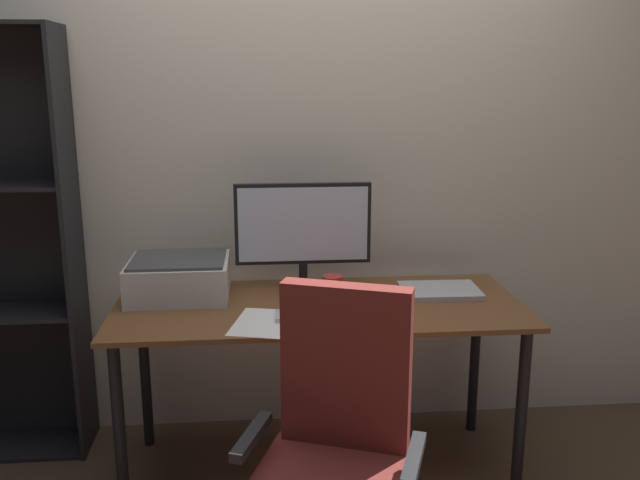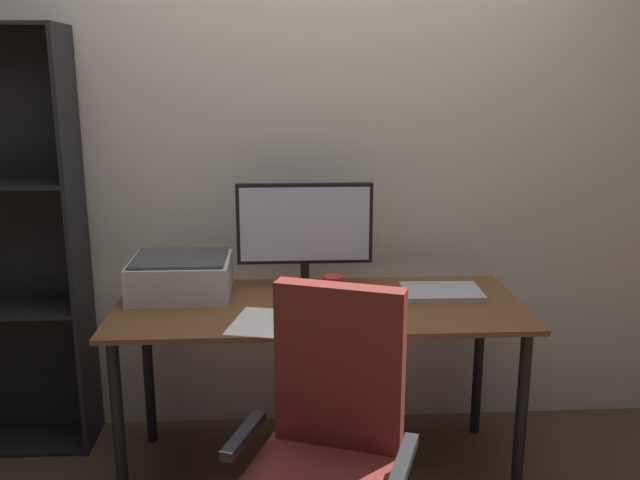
% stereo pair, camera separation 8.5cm
% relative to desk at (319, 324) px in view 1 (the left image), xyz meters
% --- Properties ---
extents(ground_plane, '(12.00, 12.00, 0.00)m').
position_rel_desk_xyz_m(ground_plane, '(0.00, 0.00, -0.66)').
color(ground_plane, '#4C3826').
extents(back_wall, '(6.40, 0.10, 2.60)m').
position_rel_desk_xyz_m(back_wall, '(0.00, 0.51, 0.64)').
color(back_wall, beige).
rests_on(back_wall, ground).
extents(desk, '(1.60, 0.69, 0.74)m').
position_rel_desk_xyz_m(desk, '(0.00, 0.00, 0.00)').
color(desk, brown).
rests_on(desk, ground).
extents(monitor, '(0.56, 0.20, 0.45)m').
position_rel_desk_xyz_m(monitor, '(-0.05, 0.20, 0.34)').
color(monitor, black).
rests_on(monitor, desk).
extents(keyboard, '(0.29, 0.12, 0.02)m').
position_rel_desk_xyz_m(keyboard, '(-0.03, -0.16, 0.09)').
color(keyboard, '#B7BABC').
rests_on(keyboard, desk).
extents(mouse, '(0.07, 0.10, 0.03)m').
position_rel_desk_xyz_m(mouse, '(0.18, -0.16, 0.10)').
color(mouse, black).
rests_on(mouse, desk).
extents(coffee_mug, '(0.10, 0.08, 0.10)m').
position_rel_desk_xyz_m(coffee_mug, '(0.06, 0.04, 0.14)').
color(coffee_mug, '#B72D28').
rests_on(coffee_mug, desk).
extents(laptop, '(0.33, 0.24, 0.02)m').
position_rel_desk_xyz_m(laptop, '(0.51, 0.09, 0.10)').
color(laptop, '#B7BABC').
rests_on(laptop, desk).
extents(printer, '(0.40, 0.34, 0.16)m').
position_rel_desk_xyz_m(printer, '(-0.56, 0.14, 0.16)').
color(printer, silver).
rests_on(printer, desk).
extents(paper_sheet, '(0.27, 0.34, 0.00)m').
position_rel_desk_xyz_m(paper_sheet, '(-0.22, -0.20, 0.09)').
color(paper_sheet, white).
rests_on(paper_sheet, desk).
extents(office_chair, '(0.58, 0.58, 1.01)m').
position_rel_desk_xyz_m(office_chair, '(-0.02, -0.75, -0.20)').
color(office_chair, '#232326').
rests_on(office_chair, ground).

